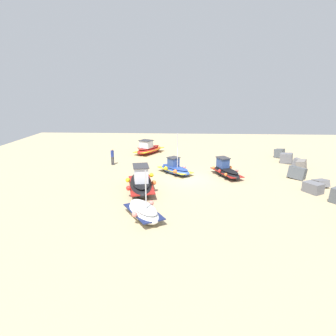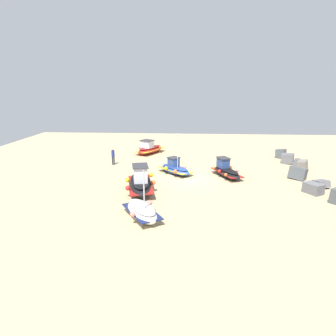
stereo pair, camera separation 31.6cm
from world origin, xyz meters
name	(u,v)px [view 2 (the right image)]	position (x,y,z in m)	size (l,w,h in m)	color
ground_plane	(189,179)	(0.00, 0.00, 0.00)	(50.67, 50.67, 0.00)	tan
fishing_boat_0	(226,171)	(-0.96, 3.35, 0.51)	(3.92, 2.72, 1.64)	black
fishing_boat_1	(175,169)	(-1.58, -1.26, 0.46)	(3.62, 3.55, 3.85)	#2D4C9E
fishing_boat_2	(150,149)	(-9.85, -4.67, 0.56)	(4.49, 3.60, 1.74)	maroon
fishing_boat_3	(140,183)	(3.30, -3.74, 0.68)	(5.17, 2.71, 2.21)	black
fishing_boat_4	(142,211)	(8.08, -2.90, 0.44)	(3.57, 2.92, 3.18)	white
person_walking	(113,155)	(-4.31, -7.74, 0.99)	(0.32, 0.32, 1.72)	#2D2D38
breakwater_rocks	(309,177)	(0.33, 10.12, 0.46)	(19.69, 3.09, 1.32)	#4C5156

